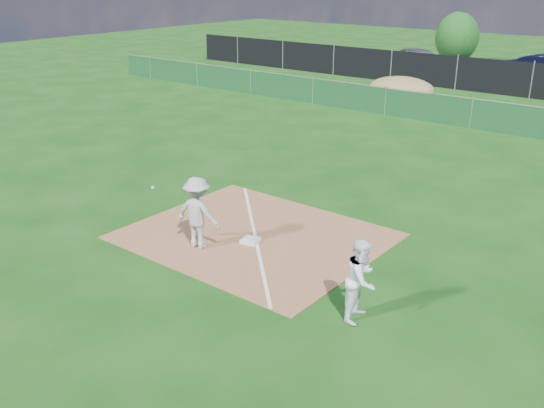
# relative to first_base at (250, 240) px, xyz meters

# --- Properties ---
(ground) EXTENTS (90.00, 90.00, 0.00)m
(ground) POSITION_rel_first_base_xyz_m (-0.15, 9.35, -0.06)
(ground) COLOR #113F0D
(ground) RESTS_ON ground
(infield_dirt) EXTENTS (6.00, 5.00, 0.02)m
(infield_dirt) POSITION_rel_first_base_xyz_m (-0.15, 0.35, -0.05)
(infield_dirt) COLOR brown
(infield_dirt) RESTS_ON ground
(foul_line) EXTENTS (5.01, 5.01, 0.01)m
(foul_line) POSITION_rel_first_base_xyz_m (-0.15, 0.35, -0.04)
(foul_line) COLOR white
(foul_line) RESTS_ON infield_dirt
(green_fence) EXTENTS (44.00, 0.05, 1.20)m
(green_fence) POSITION_rel_first_base_xyz_m (-0.15, 14.35, 0.54)
(green_fence) COLOR #103C1B
(green_fence) RESTS_ON ground
(dirt_mound) EXTENTS (3.38, 2.60, 1.17)m
(dirt_mound) POSITION_rel_first_base_xyz_m (-5.15, 17.85, 0.52)
(dirt_mound) COLOR olive
(dirt_mound) RESTS_ON ground
(black_fence) EXTENTS (46.00, 0.04, 1.80)m
(black_fence) POSITION_rel_first_base_xyz_m (-0.15, 22.35, 0.84)
(black_fence) COLOR black
(black_fence) RESTS_ON ground
(first_base) EXTENTS (0.49, 0.49, 0.08)m
(first_base) POSITION_rel_first_base_xyz_m (0.00, 0.00, 0.00)
(first_base) COLOR white
(first_base) RESTS_ON infield_dirt
(play_at_first) EXTENTS (2.11, 0.85, 1.75)m
(play_at_first) POSITION_rel_first_base_xyz_m (-0.79, -0.97, 0.83)
(play_at_first) COLOR #B6B5B8
(play_at_first) RESTS_ON infield_dirt
(runner) EXTENTS (0.73, 0.88, 1.64)m
(runner) POSITION_rel_first_base_xyz_m (3.84, -1.29, 0.76)
(runner) COLOR white
(runner) RESTS_ON ground
(car_left) EXTENTS (5.11, 3.59, 1.62)m
(car_left) POSITION_rel_first_base_xyz_m (-8.09, 25.98, 0.76)
(car_left) COLOR #A6A9AE
(car_left) RESTS_ON parking_lot
(tree_left) EXTENTS (2.95, 2.95, 3.50)m
(tree_left) POSITION_rel_first_base_xyz_m (-8.04, 31.54, 1.74)
(tree_left) COLOR #382316
(tree_left) RESTS_ON ground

